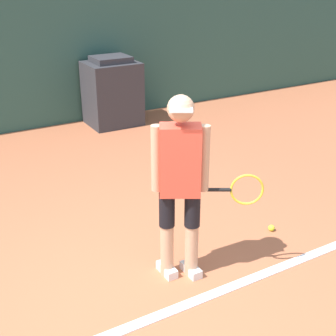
{
  "coord_description": "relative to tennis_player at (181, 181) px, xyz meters",
  "views": [
    {
      "loc": [
        -1.4,
        -2.74,
        2.62
      ],
      "look_at": [
        0.47,
        0.49,
        0.98
      ],
      "focal_mm": 50.0,
      "sensor_mm": 36.0,
      "label": 1
    }
  ],
  "objects": [
    {
      "name": "covered_chair",
      "position": [
        1.27,
        4.34,
        -0.37
      ],
      "size": [
        0.88,
        0.76,
        1.18
      ],
      "color": "#333338",
      "rests_on": "ground_plane"
    },
    {
      "name": "tennis_player",
      "position": [
        0.0,
        0.0,
        0.0
      ],
      "size": [
        0.84,
        0.54,
        1.68
      ],
      "rotation": [
        0.0,
        0.0,
        -0.53
      ],
      "color": "tan",
      "rests_on": "ground_plane"
    },
    {
      "name": "tennis_ball",
      "position": [
        1.23,
        0.15,
        -0.9
      ],
      "size": [
        0.07,
        0.07,
        0.07
      ],
      "color": "#D1E533",
      "rests_on": "ground_plane"
    },
    {
      "name": "ground_plane",
      "position": [
        -0.48,
        -0.28,
        -0.94
      ],
      "size": [
        24.0,
        24.0,
        0.0
      ],
      "primitive_type": "plane",
      "color": "#B76642"
    },
    {
      "name": "court_baseline",
      "position": [
        -0.48,
        -0.4,
        -0.93
      ],
      "size": [
        21.6,
        0.1,
        0.01
      ],
      "color": "white",
      "rests_on": "ground_plane"
    }
  ]
}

